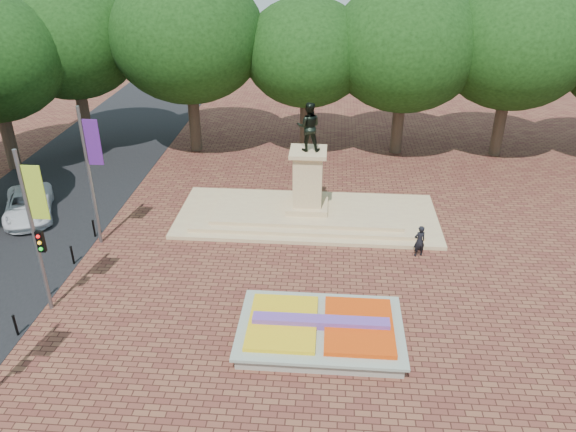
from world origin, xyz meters
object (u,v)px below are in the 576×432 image
object	(u,v)px
flower_bed	(321,330)
van	(28,205)
pedestrian	(419,241)
monument	(307,203)

from	to	relation	value
flower_bed	van	bearing A→B (deg)	151.02
flower_bed	van	xyz separation A→B (m)	(-16.11, 8.92, 0.32)
van	pedestrian	bearing A→B (deg)	-30.89
monument	pedestrian	bearing A→B (deg)	-32.73
flower_bed	pedestrian	bearing A→B (deg)	55.17
flower_bed	monument	world-z (taller)	monument
van	pedestrian	distance (m)	20.75
flower_bed	van	world-z (taller)	van
pedestrian	van	bearing A→B (deg)	-27.86
monument	pedestrian	distance (m)	6.56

